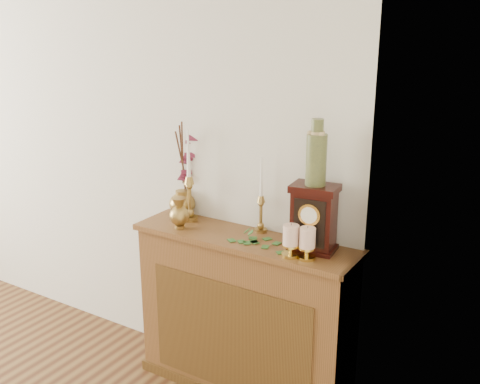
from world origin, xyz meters
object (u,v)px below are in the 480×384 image
Objects in this scene: candlestick_center at (261,208)px; mantel_clock at (314,219)px; ceramic_vase at (316,156)px; candlestick_left at (189,191)px; bud_vase at (179,213)px; ginger_jar at (187,172)px.

candlestick_center is 0.35m from mantel_clock.
mantel_clock is 0.31m from ceramic_vase.
candlestick_center is 1.29× the size of ceramic_vase.
candlestick_left is 0.83m from ceramic_vase.
candlestick_center is at bearing 166.67° from ceramic_vase.
mantel_clock reaches higher than bud_vase.
ginger_jar is at bearing 172.48° from ceramic_vase.
bud_vase is at bearing -171.67° from ceramic_vase.
candlestick_center is 0.73× the size of ginger_jar.
candlestick_left is at bearing -172.66° from candlestick_center.
candlestick_center is (0.43, 0.06, -0.04)m from candlestick_left.
ginger_jar reaches higher than mantel_clock.
bud_vase is 0.52× the size of mantel_clock.
candlestick_left is 0.14m from ginger_jar.
bud_vase is 0.84m from ceramic_vase.
mantel_clock is (0.34, -0.08, 0.03)m from candlestick_center.
candlestick_left is 0.77m from mantel_clock.
ginger_jar is 0.88m from ceramic_vase.
ceramic_vase is (0.74, 0.11, 0.39)m from bud_vase.
ginger_jar is 0.86m from mantel_clock.
ceramic_vase reaches higher than mantel_clock.
bud_vase is 0.55× the size of ceramic_vase.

